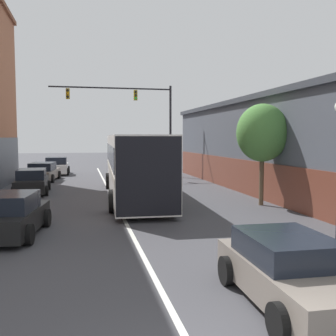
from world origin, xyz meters
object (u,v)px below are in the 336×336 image
Objects in this scene: parked_car_left_near at (10,216)px; traffic_signal_gantry at (137,110)px; parked_car_left_far at (32,182)px; street_tree_near at (262,133)px; parked_car_left_mid at (43,172)px; parked_car_left_distant at (57,166)px; bus at (134,163)px; hatchback_foreground at (290,272)px.

traffic_signal_gantry is at bearing -13.05° from parked_car_left_near.
parked_car_left_far is (-0.51, 10.21, -0.01)m from parked_car_left_near.
parked_car_left_near is 11.56m from street_tree_near.
parked_car_left_mid is 5.10m from parked_car_left_distant.
parked_car_left_near is (-5.02, -7.21, -1.20)m from bus.
parked_car_left_mid is at bearing 8.97° from parked_car_left_near.
hatchback_foreground is at bearing -158.07° from parked_car_left_mid.
parked_car_left_mid is at bearing 17.27° from hatchback_foreground.
parked_car_left_far is 1.11× the size of parked_car_left_distant.
hatchback_foreground is 18.20m from parked_car_left_far.
street_tree_near is at bearing -119.70° from bus.
hatchback_foreground is 25.19m from traffic_signal_gantry.
parked_car_left_far is at bearing 10.14° from parked_car_left_near.
parked_car_left_near is 0.43× the size of traffic_signal_gantry.
parked_car_left_far is at bearing -174.09° from parked_car_left_mid.
street_tree_near is (10.61, 3.68, 2.74)m from parked_car_left_near.
hatchback_foreground is 0.93× the size of parked_car_left_far.
street_tree_near is (4.41, 10.39, 2.79)m from hatchback_foreground.
parked_car_left_distant reaches higher than parked_car_left_far.
parked_car_left_far is at bearing -132.59° from traffic_signal_gantry.
hatchback_foreground is 0.41× the size of traffic_signal_gantry.
hatchback_foreground is 1.03× the size of parked_car_left_distant.
traffic_signal_gantry is at bearing 105.36° from street_tree_near.
bus is at bearing 6.23° from hatchback_foreground.
bus reaches higher than hatchback_foreground.
street_tree_near is at bearing -133.74° from parked_car_left_mid.
parked_car_left_near is 1.07× the size of parked_car_left_distant.
hatchback_foreground is 11.63m from street_tree_near.
parked_car_left_mid is 0.50× the size of traffic_signal_gantry.
bus is 14.03m from hatchback_foreground.
parked_car_left_far is at bearing 23.01° from hatchback_foreground.
parked_car_left_distant is 0.81× the size of street_tree_near.
parked_car_left_mid is at bearing 172.49° from parked_car_left_distant.
parked_car_left_mid is (-0.50, 16.81, -0.02)m from parked_car_left_near.
bus is 15.48m from parked_car_left_distant.
parked_car_left_near is at bearing 179.57° from parked_car_left_distant.
traffic_signal_gantry reaches higher than parked_car_left_mid.
parked_car_left_distant is at bearing 13.28° from hatchback_foreground.
street_tree_near is (3.94, -14.34, -1.96)m from traffic_signal_gantry.
hatchback_foreground is 0.83× the size of street_tree_near.
street_tree_near is at bearing -122.06° from parked_car_left_far.
bus reaches higher than parked_car_left_near.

